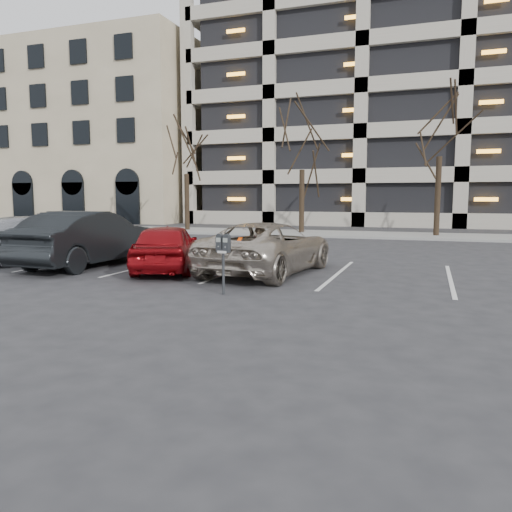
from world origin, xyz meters
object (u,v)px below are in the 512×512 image
at_px(parking_meter, 223,249).
at_px(car_silver, 41,238).
at_px(car_dark, 89,239).
at_px(tree_b, 302,130).
at_px(car_red, 167,247).
at_px(tree_a, 186,139).
at_px(suv_silver, 268,248).
at_px(tree_c, 441,106).

distance_m(parking_meter, car_silver, 8.38).
bearing_deg(car_dark, parking_meter, 155.18).
distance_m(tree_b, car_red, 15.54).
relative_size(tree_a, car_red, 1.93).
bearing_deg(tree_b, car_dark, -100.93).
xyz_separation_m(tree_a, suv_silver, (9.59, -14.14, -4.76)).
relative_size(tree_b, car_dark, 1.58).
bearing_deg(parking_meter, car_silver, 166.27).
height_order(car_red, car_silver, car_silver).
bearing_deg(parking_meter, car_dark, 162.66).
distance_m(tree_a, car_silver, 14.90).
bearing_deg(car_red, car_dark, -24.51).
distance_m(suv_silver, car_red, 2.78).
xyz_separation_m(parking_meter, car_dark, (-5.44, 2.74, -0.14)).
relative_size(tree_b, suv_silver, 1.52).
xyz_separation_m(tree_a, car_red, (6.87, -14.72, -4.78)).
relative_size(suv_silver, car_silver, 1.04).
height_order(parking_meter, car_red, car_red).
relative_size(parking_meter, car_red, 0.32).
bearing_deg(car_silver, car_red, -164.52).
height_order(tree_b, parking_meter, tree_b).
xyz_separation_m(tree_c, suv_silver, (-4.41, -14.14, -5.81)).
bearing_deg(car_dark, car_silver, -11.75).
height_order(suv_silver, car_silver, car_silver).
bearing_deg(car_silver, parking_meter, -179.29).
bearing_deg(car_red, parking_meter, 116.35).
xyz_separation_m(tree_b, parking_meter, (2.63, -17.28, -4.69)).
xyz_separation_m(tree_b, suv_silver, (2.59, -14.14, -4.97)).
relative_size(tree_b, tree_c, 0.87).
bearing_deg(car_dark, tree_a, -72.07).
bearing_deg(parking_meter, suv_silver, 100.13).
relative_size(tree_a, car_dark, 1.53).
xyz_separation_m(tree_b, tree_c, (7.00, 0.00, 0.84)).
xyz_separation_m(tree_c, car_dark, (-9.81, -14.55, -5.68)).
relative_size(car_red, car_dark, 0.79).
bearing_deg(suv_silver, parking_meter, 97.45).
distance_m(tree_c, car_silver, 19.37).
relative_size(tree_b, car_silver, 1.58).
bearing_deg(car_dark, tree_b, -99.07).
bearing_deg(tree_b, parking_meter, -81.34).
bearing_deg(tree_b, tree_c, 0.00).
height_order(tree_b, tree_c, tree_c).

